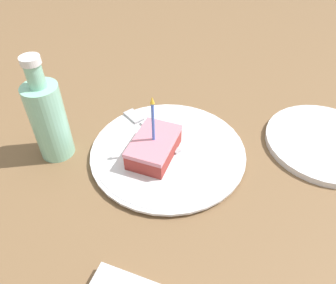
{
  "coord_description": "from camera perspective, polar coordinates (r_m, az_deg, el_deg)",
  "views": [
    {
      "loc": [
        -0.18,
        0.43,
        0.44
      ],
      "look_at": [
        -0.03,
        0.02,
        0.03
      ],
      "focal_mm": 35.0,
      "sensor_mm": 36.0,
      "label": 1
    }
  ],
  "objects": [
    {
      "name": "plate",
      "position": [
        0.62,
        -0.0,
        -1.69
      ],
      "size": [
        0.29,
        0.29,
        0.01
      ],
      "color": "silver",
      "rests_on": "ground_plane"
    },
    {
      "name": "bottle",
      "position": [
        0.62,
        -20.1,
        3.85
      ],
      "size": [
        0.06,
        0.06,
        0.2
      ],
      "color": "#8CD1B2",
      "rests_on": "ground_plane"
    },
    {
      "name": "ground_plane",
      "position": [
        0.66,
        -1.81,
        -1.89
      ],
      "size": [
        2.4,
        2.4,
        0.04
      ],
      "color": "brown",
      "rests_on": "ground"
    },
    {
      "name": "cake_slice",
      "position": [
        0.6,
        -2.45,
        -0.82
      ],
      "size": [
        0.07,
        0.11,
        0.13
      ],
      "color": "#99332D",
      "rests_on": "plate"
    },
    {
      "name": "side_plate",
      "position": [
        0.71,
        25.71,
        -0.04
      ],
      "size": [
        0.23,
        0.23,
        0.01
      ],
      "color": "silver",
      "rests_on": "ground_plane"
    },
    {
      "name": "fork",
      "position": [
        0.67,
        -3.74,
        2.63
      ],
      "size": [
        0.15,
        0.1,
        0.0
      ],
      "color": "#B2B2B7",
      "rests_on": "plate"
    }
  ]
}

